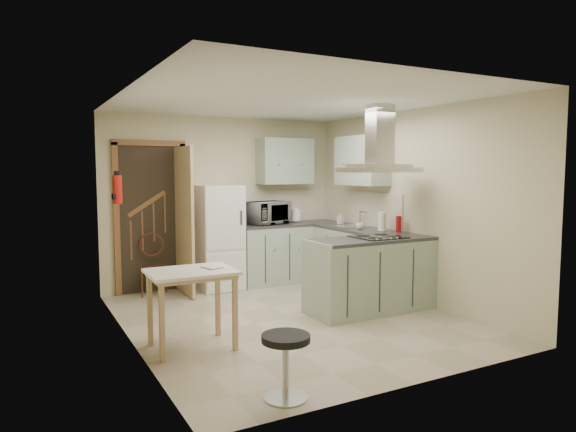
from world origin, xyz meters
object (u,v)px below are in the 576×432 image
bentwood_chair (154,267)px  peninsula (371,274)px  drop_leaf_table (192,309)px  fridge (219,237)px  microwave (268,213)px  extractor_hood (379,170)px  stool (286,366)px

bentwood_chair → peninsula: bearing=-19.8°
drop_leaf_table → bentwood_chair: (0.18, 2.26, 0.01)m
drop_leaf_table → bentwood_chair: bearing=86.3°
fridge → microwave: 0.86m
fridge → extractor_hood: 2.57m
drop_leaf_table → stool: drop_leaf_table is taller
peninsula → bentwood_chair: bearing=136.9°
microwave → stool: bearing=-131.5°
peninsula → stool: bearing=-141.3°
drop_leaf_table → bentwood_chair: size_ratio=1.05×
drop_leaf_table → stool: 1.43m
fridge → drop_leaf_table: bearing=-116.5°
peninsula → stool: size_ratio=3.11×
peninsula → extractor_hood: bearing=0.0°
stool → extractor_hood: bearing=37.4°
stool → peninsula: bearing=38.7°
peninsula → extractor_hood: extractor_hood is taller
bentwood_chair → stool: (0.10, -3.66, -0.14)m
bentwood_chair → microwave: bearing=23.3°
fridge → stool: size_ratio=3.01×
drop_leaf_table → microwave: microwave is taller
fridge → extractor_hood: size_ratio=1.67×
bentwood_chair → fridge: bearing=21.1°
drop_leaf_table → extractor_hood: bearing=6.8°
peninsula → stool: peninsula is taller
peninsula → drop_leaf_table: bearing=-174.0°
fridge → microwave: bearing=2.7°
stool → fridge: bearing=77.1°
microwave → extractor_hood: bearing=-92.9°
extractor_hood → stool: (-2.15, -1.64, -1.47)m
bentwood_chair → stool: 3.66m
fridge → microwave: fridge is taller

